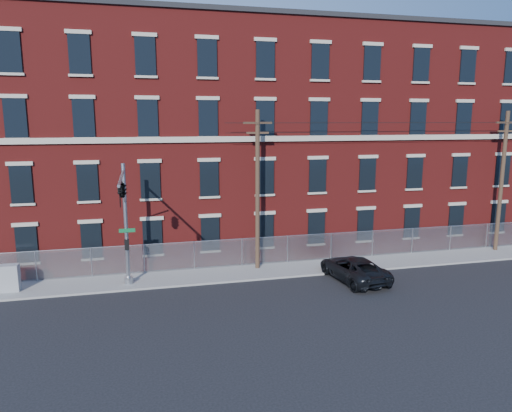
{
  "coord_description": "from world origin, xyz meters",
  "views": [
    {
      "loc": [
        -5.08,
        -22.78,
        9.51
      ],
      "look_at": [
        1.51,
        4.0,
        4.47
      ],
      "focal_mm": 33.18,
      "sensor_mm": 36.0,
      "label": 1
    }
  ],
  "objects": [
    {
      "name": "pickup_truck",
      "position": [
        7.1,
        2.22,
        0.72
      ],
      "size": [
        2.98,
        5.44,
        1.44
      ],
      "primitive_type": "imported",
      "rotation": [
        0.0,
        0.0,
        3.26
      ],
      "color": "black",
      "rests_on": "ground"
    },
    {
      "name": "traffic_signal_mast",
      "position": [
        -6.0,
        2.18,
        5.39
      ],
      "size": [
        0.9,
        6.75,
        7.0
      ],
      "color": "#9EA0A5",
      "rests_on": "ground"
    },
    {
      "name": "utility_pole_near",
      "position": [
        2.0,
        5.6,
        5.34
      ],
      "size": [
        1.8,
        0.28,
        10.0
      ],
      "color": "#443022",
      "rests_on": "ground"
    },
    {
      "name": "sidewalk",
      "position": [
        12.0,
        5.0,
        0.06
      ],
      "size": [
        65.0,
        3.0,
        0.12
      ],
      "primitive_type": "cube",
      "color": "gray",
      "rests_on": "ground"
    },
    {
      "name": "ground",
      "position": [
        0.0,
        0.0,
        0.0
      ],
      "size": [
        140.0,
        140.0,
        0.0
      ],
      "primitive_type": "plane",
      "color": "black",
      "rests_on": "ground"
    },
    {
      "name": "utility_pole_mid",
      "position": [
        20.0,
        5.6,
        5.34
      ],
      "size": [
        1.8,
        0.28,
        10.0
      ],
      "color": "#443022",
      "rests_on": "ground"
    },
    {
      "name": "mill_building",
      "position": [
        12.0,
        13.93,
        8.15
      ],
      "size": [
        55.3,
        14.32,
        16.3
      ],
      "color": "maroon",
      "rests_on": "ground"
    },
    {
      "name": "utility_cabinet",
      "position": [
        -12.47,
        4.79,
        0.88
      ],
      "size": [
        1.23,
        0.64,
        1.51
      ],
      "primitive_type": "cube",
      "rotation": [
        0.0,
        0.0,
        -0.03
      ],
      "color": "#919497",
      "rests_on": "sidewalk"
    },
    {
      "name": "chain_link_fence",
      "position": [
        12.0,
        6.3,
        1.06
      ],
      "size": [
        59.06,
        0.06,
        1.85
      ],
      "color": "#A5A8AD",
      "rests_on": "ground"
    },
    {
      "name": "overhead_wires",
      "position": [
        20.0,
        5.6,
        9.12
      ],
      "size": [
        40.0,
        0.62,
        0.62
      ],
      "color": "black",
      "rests_on": "ground"
    }
  ]
}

